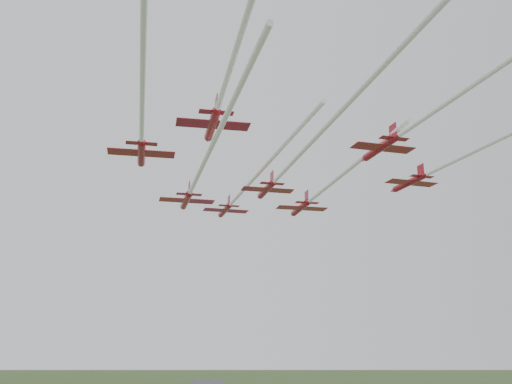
{
  "coord_description": "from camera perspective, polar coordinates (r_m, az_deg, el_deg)",
  "views": [
    {
      "loc": [
        -4.35,
        -89.73,
        35.94
      ],
      "look_at": [
        3.72,
        1.77,
        61.25
      ],
      "focal_mm": 40.0,
      "sensor_mm": 36.0,
      "label": 1
    }
  ],
  "objects": [
    {
      "name": "jet_row4_left",
      "position": [
        62.27,
        -3.31,
        10.08
      ],
      "size": [
        9.23,
        47.36,
        2.71
      ],
      "rotation": [
        0.0,
        0.0,
        0.1
      ],
      "color": "#A71324"
    },
    {
      "name": "jet_row4_right",
      "position": [
        62.67,
        19.12,
        8.84
      ],
      "size": [
        14.68,
        58.77,
        2.44
      ],
      "rotation": [
        0.0,
        0.0,
        0.19
      ],
      "color": "#A71324"
    },
    {
      "name": "jet_row3_right",
      "position": [
        83.33,
        20.06,
        3.37
      ],
      "size": [
        15.32,
        53.73,
        2.47
      ],
      "rotation": [
        0.0,
        0.0,
        0.22
      ],
      "color": "#A71324"
    },
    {
      "name": "jet_row3_left",
      "position": [
        68.78,
        -11.31,
        8.08
      ],
      "size": [
        11.29,
        63.24,
        2.83
      ],
      "rotation": [
        0.0,
        0.0,
        0.11
      ],
      "color": "#A71324"
    },
    {
      "name": "jet_row2_left",
      "position": [
        85.01,
        -5.74,
        1.82
      ],
      "size": [
        13.43,
        64.06,
        2.84
      ],
      "rotation": [
        0.0,
        0.0,
        0.14
      ],
      "color": "#A71324"
    },
    {
      "name": "jet_lead",
      "position": [
        100.58,
        -1.36,
        0.11
      ],
      "size": [
        14.04,
        59.81,
        2.67
      ],
      "rotation": [
        0.0,
        0.0,
        0.17
      ],
      "color": "#A71324"
    },
    {
      "name": "jet_row2_right",
      "position": [
        98.53,
        6.27,
        -0.15
      ],
      "size": [
        10.76,
        50.41,
        2.84
      ],
      "rotation": [
        0.0,
        0.0,
        0.13
      ],
      "color": "#A71324"
    },
    {
      "name": "jet_row3_mid",
      "position": [
        71.84,
        4.32,
        3.68
      ],
      "size": [
        12.24,
        60.59,
        2.37
      ],
      "rotation": [
        0.0,
        0.0,
        0.14
      ],
      "color": "#A71324"
    }
  ]
}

